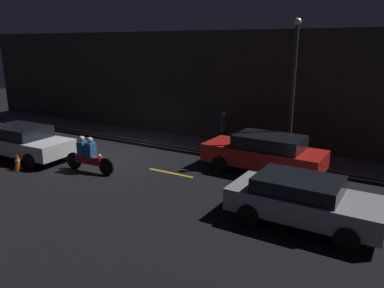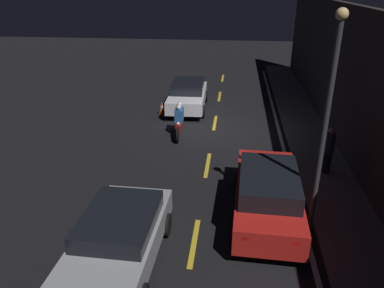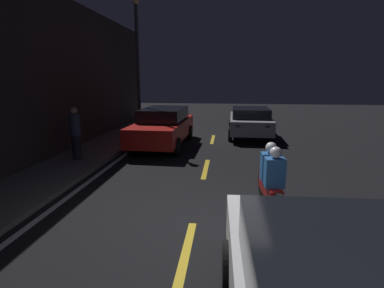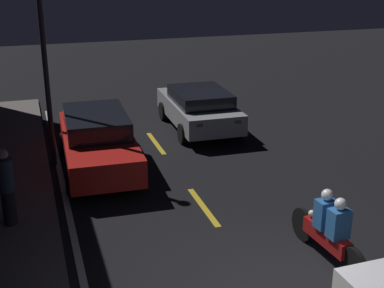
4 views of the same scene
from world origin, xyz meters
name	(u,v)px [view 2 (image 2 of 4)]	position (x,y,z in m)	size (l,w,h in m)	color
ground_plane	(214,130)	(0.00, 0.00, 0.00)	(56.00, 56.00, 0.00)	black
raised_curb	(307,133)	(0.00, 4.15, 0.06)	(28.00, 1.90, 0.11)	#605B56
building_front	(343,74)	(0.00, 5.25, 2.73)	(28.00, 0.30, 5.45)	#2D2826
lane_dash_a	(223,78)	(-10.00, 0.00, 0.00)	(2.00, 0.14, 0.01)	gold
lane_dash_b	(220,96)	(-5.50, 0.00, 0.00)	(2.00, 0.14, 0.01)	gold
lane_dash_c	(215,123)	(-1.00, 0.00, 0.00)	(2.00, 0.14, 0.01)	gold
lane_dash_d	(208,165)	(3.50, 0.00, 0.00)	(2.00, 0.14, 0.01)	gold
lane_dash_e	(194,242)	(8.00, 0.00, 0.00)	(2.00, 0.14, 0.01)	gold
lane_solid_kerb	(280,133)	(0.00, 2.96, 0.00)	(25.20, 0.14, 0.01)	silver
sedan_white	(188,95)	(-3.06, -1.57, 0.76)	(4.39, 2.03, 1.42)	silver
taxi_red	(267,192)	(6.56, 1.92, 0.79)	(4.65, 2.01, 1.49)	red
hatchback_silver	(119,238)	(8.95, -1.68, 0.73)	(4.12, 2.01, 1.34)	#9EA0A5
motorcycle	(179,120)	(0.65, -1.48, 0.66)	(2.29, 0.40, 1.41)	black
traffic_cone_near	(162,108)	(-1.89, -2.74, 0.34)	(0.44, 0.44, 0.69)	black
pedestrian	(329,150)	(3.76, 4.16, 0.96)	(0.34, 0.34, 1.66)	black
street_lamp	(326,120)	(7.18, 3.06, 3.24)	(0.28, 0.28, 5.76)	#333338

